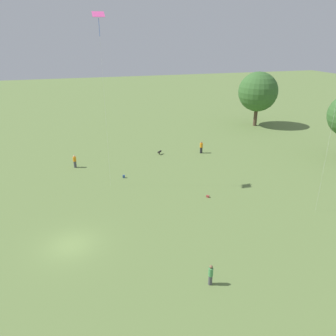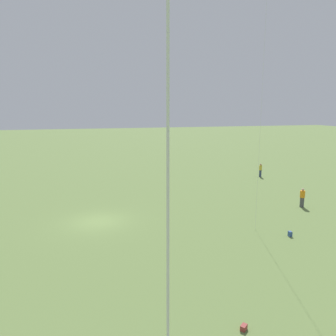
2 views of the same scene
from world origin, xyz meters
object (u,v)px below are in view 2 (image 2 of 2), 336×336
(person_3, at_px, (302,198))
(picnic_bag_0, at_px, (290,234))
(person_2, at_px, (260,170))
(picnic_bag_2, at_px, (244,327))

(person_3, height_order, picnic_bag_0, person_3)
(person_2, relative_size, person_3, 1.01)
(person_2, xyz_separation_m, picnic_bag_0, (8.64, 18.39, -0.71))
(person_3, relative_size, picnic_bag_2, 4.68)
(person_2, height_order, picnic_bag_2, person_2)
(picnic_bag_0, bearing_deg, person_2, -115.16)
(person_2, height_order, picnic_bag_0, person_2)
(person_3, xyz_separation_m, picnic_bag_2, (13.19, 13.73, -0.75))
(person_3, relative_size, picnic_bag_0, 4.84)
(person_2, xyz_separation_m, person_3, (3.33, 12.68, -0.03))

